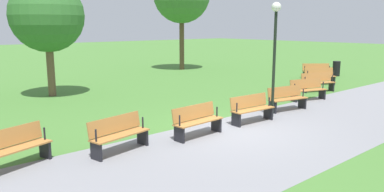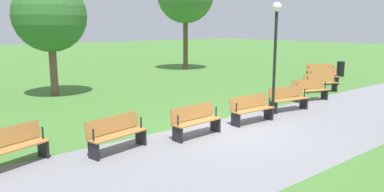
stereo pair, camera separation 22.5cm
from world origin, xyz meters
name	(u,v)px [view 1 (the left image)]	position (x,y,z in m)	size (l,w,h in m)	color
ground_plane	(228,129)	(0.00, 0.00, 0.00)	(120.00, 120.00, 0.00)	#477A33
path_paving	(262,139)	(0.00, 1.30, 0.00)	(40.56, 4.79, 0.01)	gray
bench_0	(316,71)	(-12.16, -4.30, 0.47)	(1.56, 1.38, 0.89)	#B27538
bench_1	(320,76)	(-10.21, -2.94, 0.47)	(1.63, 1.26, 0.89)	#B27538
bench_2	(318,82)	(-8.10, -1.82, 0.47)	(1.68, 1.11, 0.89)	#B27538
bench_3	(308,89)	(-5.88, -0.97, 0.47)	(1.69, 0.94, 0.89)	#B27538
bench_4	(287,98)	(-3.56, -0.39, 0.47)	(1.68, 0.76, 0.89)	#B27538
bench_5	(251,108)	(-1.19, -0.10, 0.47)	(1.65, 0.57, 0.89)	#B27538
bench_6	(197,120)	(1.19, -0.10, 0.47)	(1.65, 0.57, 0.89)	#B27538
bench_7	(119,134)	(3.56, -0.39, 0.47)	(1.68, 0.76, 0.89)	#B27538
bench_8	(13,148)	(5.88, -0.97, 0.47)	(1.69, 0.94, 0.89)	#B27538
tree_2	(47,16)	(1.95, -9.09, 3.54)	(3.19, 3.19, 5.15)	brown
lamp_post	(275,38)	(-2.37, -0.15, 2.72)	(0.32, 0.32, 3.90)	black
trash_bin	(336,69)	(-14.17, -4.11, 0.46)	(0.46, 0.46, 0.93)	black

